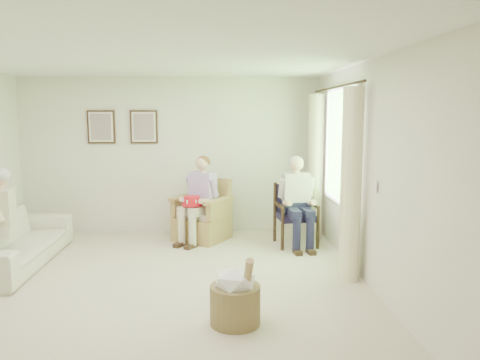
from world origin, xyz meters
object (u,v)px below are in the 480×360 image
(sofa, at_px, (13,241))
(hatbox, at_px, (235,296))
(wicker_armchair, at_px, (202,220))
(wood_armchair, at_px, (295,212))
(red_hat, at_px, (192,202))
(person_wicker, at_px, (201,194))
(person_dark, at_px, (297,196))

(sofa, relative_size, hatbox, 3.18)
(wicker_armchair, distance_m, wood_armchair, 1.49)
(wood_armchair, height_order, red_hat, wood_armchair)
(person_wicker, bearing_deg, hatbox, -49.93)
(wicker_armchair, height_order, person_wicker, person_wicker)
(red_hat, relative_size, hatbox, 0.44)
(wicker_armchair, height_order, sofa, wicker_armchair)
(wicker_armchair, distance_m, person_dark, 1.59)
(person_dark, relative_size, hatbox, 1.88)
(person_dark, distance_m, hatbox, 2.85)
(sofa, bearing_deg, person_wicker, -67.14)
(wood_armchair, xyz_separation_m, hatbox, (-1.05, -2.76, -0.22))
(sofa, distance_m, hatbox, 3.44)
(sofa, height_order, person_dark, person_dark)
(person_dark, bearing_deg, wood_armchair, 84.49)
(person_wicker, xyz_separation_m, hatbox, (0.39, -2.97, -0.48))
(person_dark, bearing_deg, wicker_armchair, 155.78)
(sofa, height_order, red_hat, red_hat)
(wood_armchair, relative_size, person_wicker, 0.69)
(sofa, bearing_deg, wood_armchair, -77.98)
(person_wicker, distance_m, person_dark, 1.48)
(wicker_armchair, bearing_deg, wood_armchair, 19.41)
(wood_armchair, height_order, hatbox, wood_armchair)
(wood_armchair, height_order, person_wicker, person_wicker)
(wood_armchair, xyz_separation_m, person_dark, (0.00, -0.15, 0.28))
(person_dark, relative_size, red_hat, 4.26)
(red_hat, bearing_deg, wicker_armchair, 64.76)
(person_wicker, relative_size, red_hat, 4.21)
(sofa, xyz_separation_m, person_dark, (3.90, 0.68, 0.45))
(person_dark, xyz_separation_m, red_hat, (-1.58, 0.19, -0.11))
(wicker_armchair, relative_size, hatbox, 1.36)
(person_dark, distance_m, red_hat, 1.59)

